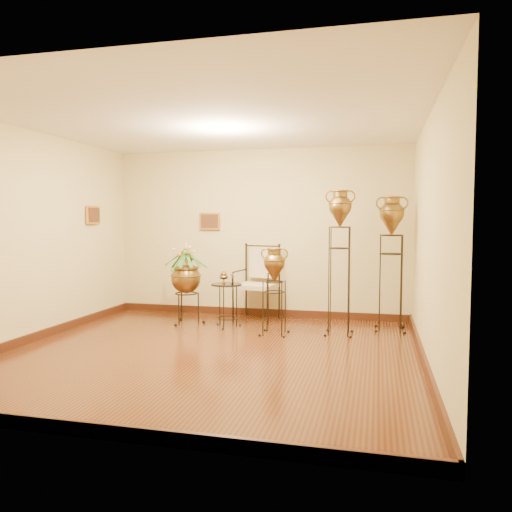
% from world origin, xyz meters
% --- Properties ---
extents(ground, '(5.00, 5.00, 0.00)m').
position_xyz_m(ground, '(0.00, 0.00, 0.00)').
color(ground, '#5A2E15').
rests_on(ground, ground).
extents(room_shell, '(5.02, 5.02, 2.81)m').
position_xyz_m(room_shell, '(-0.01, 0.01, 1.73)').
color(room_shell, beige).
rests_on(room_shell, ground).
extents(amphora_tall, '(0.43, 0.43, 2.06)m').
position_xyz_m(amphora_tall, '(1.44, 1.37, 1.05)').
color(amphora_tall, black).
rests_on(amphora_tall, ground).
extents(amphora_mid, '(0.45, 0.45, 1.99)m').
position_xyz_m(amphora_mid, '(2.15, 1.82, 1.00)').
color(amphora_mid, black).
rests_on(amphora_mid, ground).
extents(amphora_short, '(0.47, 0.47, 1.25)m').
position_xyz_m(amphora_short, '(0.55, 1.15, 0.62)').
color(amphora_short, black).
rests_on(amphora_short, ground).
extents(planter_urn, '(0.75, 0.75, 1.37)m').
position_xyz_m(planter_urn, '(-0.95, 1.59, 0.77)').
color(planter_urn, black).
rests_on(planter_urn, ground).
extents(armchair, '(0.76, 0.72, 1.22)m').
position_xyz_m(armchair, '(0.07, 2.08, 0.61)').
color(armchair, black).
rests_on(armchair, ground).
extents(side_table, '(0.56, 0.56, 0.84)m').
position_xyz_m(side_table, '(-0.25, 1.48, 0.35)').
color(side_table, black).
rests_on(side_table, ground).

